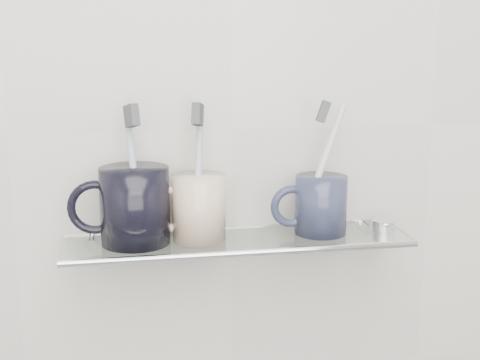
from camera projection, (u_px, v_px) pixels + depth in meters
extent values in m
plane|color=beige|center=(231.00, 130.00, 0.99)|extent=(2.50, 0.00, 2.50)
cube|color=silver|center=(238.00, 241.00, 0.97)|extent=(0.50, 0.12, 0.01)
cylinder|color=silver|center=(245.00, 253.00, 0.91)|extent=(0.50, 0.01, 0.01)
cylinder|color=silver|center=(92.00, 246.00, 0.98)|extent=(0.02, 0.03, 0.02)
cylinder|color=silver|center=(364.00, 231.00, 1.05)|extent=(0.02, 0.03, 0.02)
cylinder|color=black|center=(135.00, 206.00, 0.94)|extent=(0.12, 0.12, 0.11)
torus|color=black|center=(95.00, 207.00, 0.93)|extent=(0.08, 0.01, 0.08)
cylinder|color=#9EA7BC|center=(134.00, 173.00, 0.93)|extent=(0.03, 0.06, 0.19)
cube|color=#3C3D41|center=(132.00, 116.00, 0.91)|extent=(0.02, 0.03, 0.04)
cylinder|color=beige|center=(199.00, 208.00, 0.95)|extent=(0.10, 0.10, 0.09)
torus|color=beige|center=(168.00, 209.00, 0.94)|extent=(0.07, 0.01, 0.07)
cylinder|color=#98A2AF|center=(198.00, 171.00, 0.94)|extent=(0.03, 0.06, 0.19)
cube|color=#3C3D41|center=(197.00, 114.00, 0.92)|extent=(0.02, 0.03, 0.04)
cylinder|color=#1F243F|center=(321.00, 205.00, 0.98)|extent=(0.10, 0.10, 0.09)
torus|color=#1F243F|center=(292.00, 206.00, 0.98)|extent=(0.06, 0.01, 0.06)
cylinder|color=silver|center=(322.00, 166.00, 0.97)|extent=(0.08, 0.03, 0.18)
cube|color=#3C3D41|center=(323.00, 112.00, 0.95)|extent=(0.03, 0.03, 0.04)
cylinder|color=silver|center=(384.00, 225.00, 1.01)|extent=(0.04, 0.04, 0.01)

